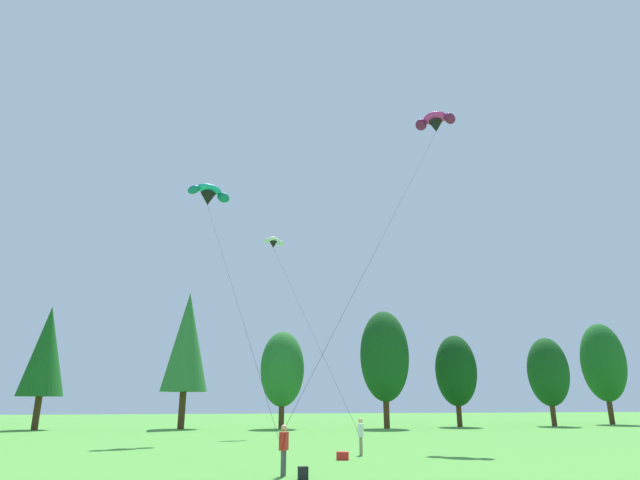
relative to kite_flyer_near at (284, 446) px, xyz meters
name	(u,v)px	position (x,y,z in m)	size (l,w,h in m)	color
treeline_tree_c	(46,351)	(-17.45, 36.30, 6.15)	(4.11, 4.11, 11.39)	#472D19
treeline_tree_d	(187,341)	(-4.40, 35.16, 7.23)	(4.48, 4.48, 13.11)	#472D19
treeline_tree_e	(282,369)	(5.00, 33.75, 4.61)	(4.30, 4.30, 9.25)	#472D19
treeline_tree_f	(384,356)	(15.11, 32.08, 5.91)	(4.88, 4.88, 11.39)	#472D19
treeline_tree_g	(456,371)	(23.66, 33.79, 4.67)	(4.32, 4.32, 9.35)	#472D19
treeline_tree_h	(548,372)	(34.17, 33.01, 4.63)	(4.31, 4.31, 9.28)	#472D19
treeline_tree_i	(603,362)	(43.49, 35.57, 5.96)	(4.90, 4.90, 11.48)	#472D19
kite_flyer_near	(284,446)	(0.00, 0.00, 0.00)	(0.43, 0.59, 1.69)	#4C4C51
kite_flyer_mid	(361,433)	(4.81, 6.65, 0.00)	(0.41, 0.60, 1.69)	gray
parafoil_kite_high_magenta	(435,122)	(13.56, 14.01, 22.16)	(15.24, 15.29, 22.79)	#D12893
parafoil_kite_mid_white	(274,242)	(2.58, 24.28, 14.74)	(3.08, 18.28, 15.12)	white
parafoil_kite_far_teal	(209,194)	(-3.20, 20.17, 17.12)	(4.87, 21.37, 17.78)	teal
backpack	(303,473)	(0.52, -0.93, -0.79)	(0.32, 0.24, 0.40)	black
picnic_cooler	(343,456)	(3.39, 4.78, -0.82)	(0.52, 0.36, 0.34)	red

